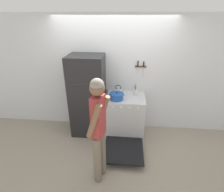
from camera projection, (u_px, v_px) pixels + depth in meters
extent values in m
plane|color=gray|center=(113.00, 124.00, 4.39)|extent=(14.00, 14.00, 0.00)
cube|color=silver|center=(113.00, 75.00, 3.88)|extent=(10.00, 0.06, 2.55)
cube|color=black|center=(88.00, 96.00, 3.79)|extent=(0.72, 0.60, 1.78)
cube|color=#2D2D2D|center=(83.00, 85.00, 3.35)|extent=(0.71, 0.01, 0.01)
cylinder|color=#B2B5BA|center=(96.00, 108.00, 3.53)|extent=(0.02, 0.02, 0.57)
cube|color=silver|center=(125.00, 116.00, 3.88)|extent=(0.82, 0.65, 0.93)
cube|color=black|center=(126.00, 97.00, 3.68)|extent=(0.80, 0.64, 0.02)
cube|color=black|center=(125.00, 124.00, 3.61)|extent=(0.72, 0.05, 0.71)
cylinder|color=black|center=(117.00, 99.00, 3.58)|extent=(0.21, 0.21, 0.01)
cylinder|color=black|center=(135.00, 100.00, 3.55)|extent=(0.21, 0.21, 0.01)
cylinder|color=black|center=(117.00, 94.00, 3.81)|extent=(0.21, 0.21, 0.01)
cylinder|color=black|center=(134.00, 95.00, 3.78)|extent=(0.21, 0.21, 0.01)
cylinder|color=silver|center=(113.00, 107.00, 3.43)|extent=(0.04, 0.02, 0.04)
cylinder|color=silver|center=(121.00, 107.00, 3.41)|extent=(0.04, 0.02, 0.04)
cylinder|color=silver|center=(129.00, 108.00, 3.40)|extent=(0.04, 0.02, 0.04)
cylinder|color=silver|center=(138.00, 108.00, 3.38)|extent=(0.04, 0.02, 0.04)
cube|color=black|center=(123.00, 150.00, 3.40)|extent=(0.76, 0.75, 0.04)
cube|color=#99999E|center=(125.00, 119.00, 3.82)|extent=(0.68, 0.36, 0.01)
cylinder|color=#1E4C9E|center=(117.00, 97.00, 3.55)|extent=(0.27, 0.27, 0.12)
cylinder|color=#1E4C9E|center=(117.00, 94.00, 3.52)|extent=(0.28, 0.28, 0.02)
sphere|color=black|center=(117.00, 93.00, 3.51)|extent=(0.03, 0.03, 0.03)
cylinder|color=#1E4C9E|center=(109.00, 94.00, 3.55)|extent=(0.03, 0.02, 0.02)
cylinder|color=#1E4C9E|center=(124.00, 95.00, 3.52)|extent=(0.03, 0.02, 0.02)
cylinder|color=silver|center=(118.00, 92.00, 3.79)|extent=(0.16, 0.16, 0.09)
cone|color=silver|center=(118.00, 90.00, 3.77)|extent=(0.15, 0.15, 0.02)
sphere|color=black|center=(118.00, 89.00, 3.76)|extent=(0.02, 0.02, 0.02)
cone|color=silver|center=(122.00, 92.00, 3.78)|extent=(0.09, 0.03, 0.08)
torus|color=black|center=(118.00, 88.00, 3.75)|extent=(0.13, 0.01, 0.13)
cylinder|color=silver|center=(135.00, 92.00, 3.76)|extent=(0.09, 0.09, 0.11)
cylinder|color=#9E7547|center=(136.00, 89.00, 3.72)|extent=(0.02, 0.02, 0.23)
cylinder|color=#232326|center=(135.00, 90.00, 3.73)|extent=(0.03, 0.04, 0.19)
cylinder|color=#B2B5BA|center=(135.00, 88.00, 3.72)|extent=(0.04, 0.02, 0.25)
cylinder|color=#6B6051|center=(97.00, 160.00, 2.74)|extent=(0.13, 0.13, 0.86)
cylinder|color=#6B6051|center=(102.00, 153.00, 2.88)|extent=(0.13, 0.13, 0.86)
cube|color=#9E3333|center=(98.00, 117.00, 2.49)|extent=(0.20, 0.27, 0.65)
cylinder|color=brown|center=(94.00, 121.00, 2.38)|extent=(0.27, 0.16, 0.57)
cylinder|color=brown|center=(102.00, 112.00, 2.60)|extent=(0.27, 0.16, 0.57)
sphere|color=brown|center=(97.00, 89.00, 2.30)|extent=(0.21, 0.21, 0.21)
sphere|color=gray|center=(97.00, 85.00, 2.28)|extent=(0.19, 0.19, 0.19)
cube|color=brown|center=(141.00, 67.00, 3.69)|extent=(0.24, 0.02, 0.03)
cube|color=silver|center=(137.00, 70.00, 3.72)|extent=(0.02, 0.00, 0.16)
cube|color=black|center=(138.00, 64.00, 3.66)|extent=(0.02, 0.02, 0.12)
cube|color=silver|center=(143.00, 72.00, 3.73)|extent=(0.03, 0.00, 0.23)
cube|color=black|center=(144.00, 64.00, 3.65)|extent=(0.02, 0.02, 0.11)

